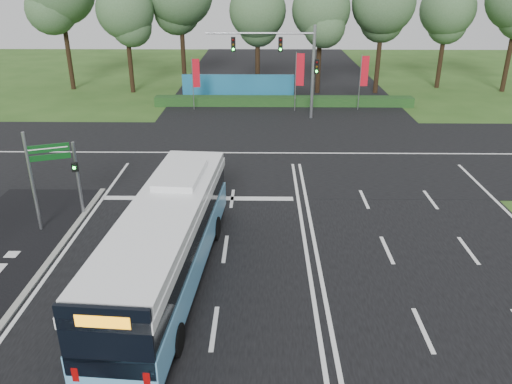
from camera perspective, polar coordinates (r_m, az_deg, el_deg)
ground at (r=20.60m, az=5.72°, el=-6.64°), size 120.00×120.00×0.00m
road_main at (r=20.59m, az=5.72°, el=-6.59°), size 20.00×120.00×0.04m
road_cross at (r=31.52m, az=4.02°, el=4.43°), size 120.00×14.00×0.05m
kerb_strip at (r=19.78m, az=-24.58°, el=-10.11°), size 0.25×18.00×0.12m
city_bus at (r=17.96m, az=-10.11°, el=-5.55°), size 3.31×11.87×3.36m
pedestrian_signal at (r=24.05m, az=-19.73°, el=1.71°), size 0.32×0.42×3.54m
street_sign at (r=22.89m, az=-23.53°, el=2.32°), size 1.65×0.69×4.48m
banner_flag_left at (r=41.82m, az=-6.95°, el=13.00°), size 0.61×0.20×4.25m
banner_flag_mid at (r=41.18m, az=4.92°, el=13.36°), size 0.70×0.17×4.76m
banner_flag_right at (r=42.38m, az=12.18°, el=13.00°), size 0.66×0.10×4.49m
traffic_light_gantry at (r=38.71m, az=3.87°, el=15.10°), size 8.41×0.28×7.00m
hedge at (r=43.42m, az=3.18°, el=10.31°), size 22.00×1.20×0.80m
blue_hoarding at (r=45.73m, az=-2.05°, el=11.90°), size 10.00×0.30×2.20m
eucalyptus_row at (r=48.57m, az=2.04°, el=20.98°), size 47.98×8.18×12.35m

